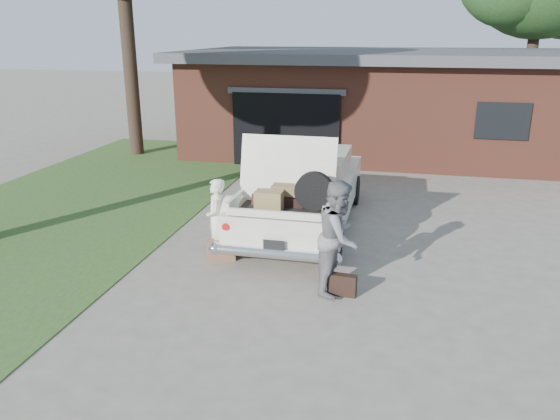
# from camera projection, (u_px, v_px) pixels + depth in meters

# --- Properties ---
(ground) EXTENTS (90.00, 90.00, 0.00)m
(ground) POSITION_uv_depth(u_px,v_px,m) (272.00, 286.00, 8.79)
(ground) COLOR gray
(ground) RESTS_ON ground
(grass_strip) EXTENTS (6.00, 16.00, 0.02)m
(grass_strip) POSITION_uv_depth(u_px,v_px,m) (73.00, 207.00, 12.72)
(grass_strip) COLOR #2D4C1E
(grass_strip) RESTS_ON ground
(house) EXTENTS (12.80, 7.80, 3.30)m
(house) POSITION_uv_depth(u_px,v_px,m) (378.00, 100.00, 18.69)
(house) COLOR brown
(house) RESTS_ON ground
(sedan) EXTENTS (2.10, 5.27, 2.16)m
(sedan) POSITION_uv_depth(u_px,v_px,m) (303.00, 190.00, 11.29)
(sedan) COLOR white
(sedan) RESTS_ON ground
(woman_left) EXTENTS (0.49, 0.61, 1.46)m
(woman_left) POSITION_uv_depth(u_px,v_px,m) (216.00, 219.00, 9.71)
(woman_left) COLOR white
(woman_left) RESTS_ON ground
(woman_right) EXTENTS (0.80, 0.97, 1.80)m
(woman_right) POSITION_uv_depth(u_px,v_px,m) (339.00, 237.00, 8.37)
(woman_right) COLOR slate
(woman_right) RESTS_ON ground
(suitcase_left) EXTENTS (0.53, 0.32, 0.39)m
(suitcase_left) POSITION_uv_depth(u_px,v_px,m) (221.00, 250.00, 9.72)
(suitcase_left) COLOR #8F6148
(suitcase_left) RESTS_ON ground
(suitcase_right) EXTENTS (0.46, 0.18, 0.35)m
(suitcase_right) POSITION_uv_depth(u_px,v_px,m) (342.00, 285.00, 8.44)
(suitcase_right) COLOR black
(suitcase_right) RESTS_ON ground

